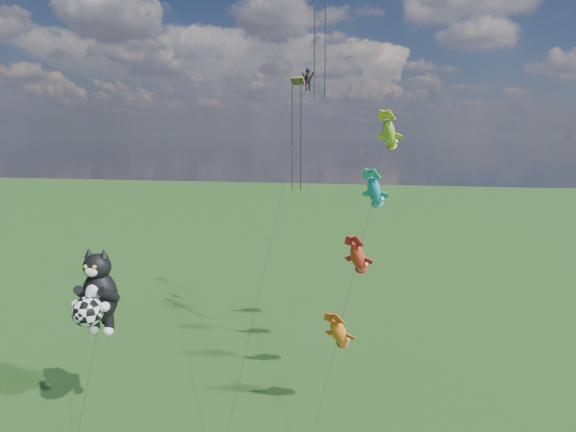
# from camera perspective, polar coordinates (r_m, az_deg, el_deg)

# --- Properties ---
(cat_kite_rig) EXTENTS (2.28, 4.01, 10.57)m
(cat_kite_rig) POSITION_cam_1_polar(r_m,az_deg,el_deg) (28.98, -21.77, -8.67)
(cat_kite_rig) COLOR brown
(cat_kite_rig) RESTS_ON ground
(fish_windsock_rig) EXTENTS (4.70, 15.33, 20.01)m
(fish_windsock_rig) POSITION_cam_1_polar(r_m,az_deg,el_deg) (30.48, 9.27, -0.95)
(fish_windsock_rig) COLOR brown
(fish_windsock_rig) RESTS_ON ground
(parafoil_rig) EXTENTS (3.54, 17.41, 27.78)m
(parafoil_rig) POSITION_cam_1_polar(r_m,az_deg,el_deg) (35.13, 2.22, 15.93)
(parafoil_rig) COLOR brown
(parafoil_rig) RESTS_ON ground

